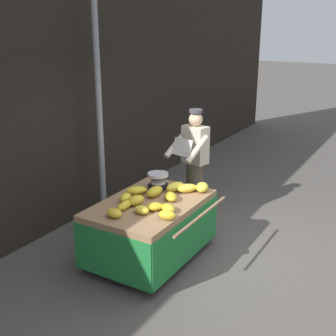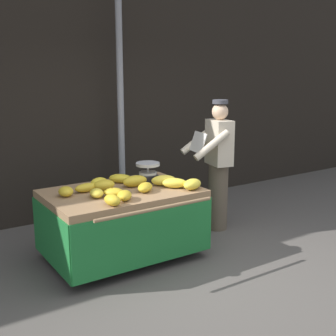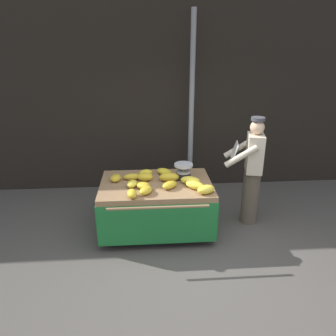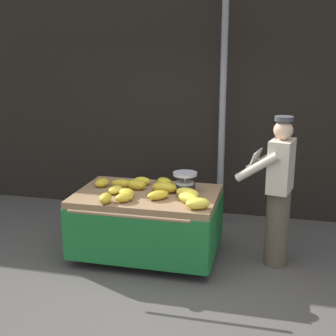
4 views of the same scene
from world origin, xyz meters
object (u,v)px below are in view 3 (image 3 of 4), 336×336
banana_bunch_2 (146,191)px  banana_bunch_7 (146,173)px  vendor_person (252,171)px  banana_bunch_11 (170,185)px  banana_bunch_0 (116,178)px  banana_bunch_3 (206,189)px  banana_bunch_13 (195,185)px  street_pole (191,109)px  banana_bunch_1 (190,180)px  banana_bunch_12 (132,194)px  weighing_scale (183,171)px  banana_bunch_4 (169,177)px  banana_bunch_10 (145,177)px  banana_bunch_8 (143,186)px  banana_bunch_6 (132,184)px  banana_bunch_5 (164,172)px  banana_cart (156,196)px  banana_bunch_9 (132,177)px

banana_bunch_2 → banana_bunch_7: bearing=89.3°
vendor_person → banana_bunch_11: bearing=-165.4°
banana_bunch_0 → banana_bunch_3: 1.36m
banana_bunch_3 → banana_bunch_13: size_ratio=0.92×
street_pole → banana_bunch_0: bearing=-136.6°
banana_bunch_1 → banana_bunch_13: 0.16m
banana_bunch_1 → banana_bunch_12: bearing=-155.9°
banana_bunch_0 → banana_bunch_3: (1.26, -0.51, 0.01)m
weighing_scale → banana_bunch_12: weighing_scale is taller
banana_bunch_4 → banana_bunch_10: (-0.36, 0.05, -0.00)m
banana_bunch_1 → banana_bunch_2: banana_bunch_1 is taller
banana_bunch_3 → banana_bunch_8: 0.88m
banana_bunch_3 → banana_bunch_8: banana_bunch_3 is taller
banana_bunch_6 → banana_bunch_13: banana_bunch_13 is taller
weighing_scale → banana_bunch_3: (0.25, -0.54, -0.06)m
banana_bunch_1 → banana_bunch_4: 0.33m
banana_bunch_0 → banana_bunch_2: banana_bunch_0 is taller
banana_bunch_4 → banana_bunch_13: bearing=-40.7°
banana_bunch_0 → banana_bunch_12: (0.26, -0.56, 0.00)m
street_pole → banana_bunch_1: (-0.19, -1.41, -0.77)m
banana_bunch_5 → banana_bunch_10: size_ratio=1.18×
banana_bunch_5 → banana_bunch_10: (-0.30, -0.20, 0.01)m
weighing_scale → banana_bunch_0: 1.02m
banana_bunch_4 → banana_bunch_5: 0.25m
banana_bunch_2 → banana_bunch_7: 0.63m
weighing_scale → banana_bunch_7: 0.58m
banana_bunch_13 → banana_cart: bearing=156.3°
street_pole → banana_bunch_12: bearing=-120.0°
banana_cart → banana_bunch_12: bearing=-126.6°
weighing_scale → banana_cart: bearing=-161.1°
banana_bunch_7 → banana_cart: bearing=-62.2°
banana_bunch_3 → banana_bunch_4: banana_bunch_4 is taller
banana_bunch_1 → banana_bunch_3: 0.36m
banana_bunch_3 → banana_bunch_4: size_ratio=0.87×
banana_bunch_10 → banana_bunch_11: banana_bunch_10 is taller
vendor_person → banana_bunch_2: bearing=-162.9°
banana_bunch_1 → banana_bunch_3: (0.17, -0.32, -0.00)m
banana_bunch_1 → banana_bunch_12: 0.91m
banana_bunch_1 → banana_bunch_4: bearing=155.3°
weighing_scale → banana_bunch_9: 0.77m
banana_bunch_0 → banana_bunch_10: bearing=-0.7°
banana_bunch_2 → banana_bunch_3: (0.82, -0.04, 0.01)m
banana_bunch_7 → banana_bunch_12: (-0.19, -0.73, 0.00)m
street_pole → banana_bunch_10: (-0.85, -1.22, -0.77)m
banana_bunch_6 → banana_bunch_4: bearing=16.7°
banana_bunch_8 → banana_bunch_10: bearing=84.9°
banana_bunch_1 → banana_bunch_7: banana_bunch_1 is taller
banana_cart → banana_bunch_4: (0.20, 0.06, 0.28)m
banana_bunch_8 → banana_bunch_12: (-0.15, -0.27, 0.01)m
banana_bunch_4 → banana_bunch_7: size_ratio=1.42×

